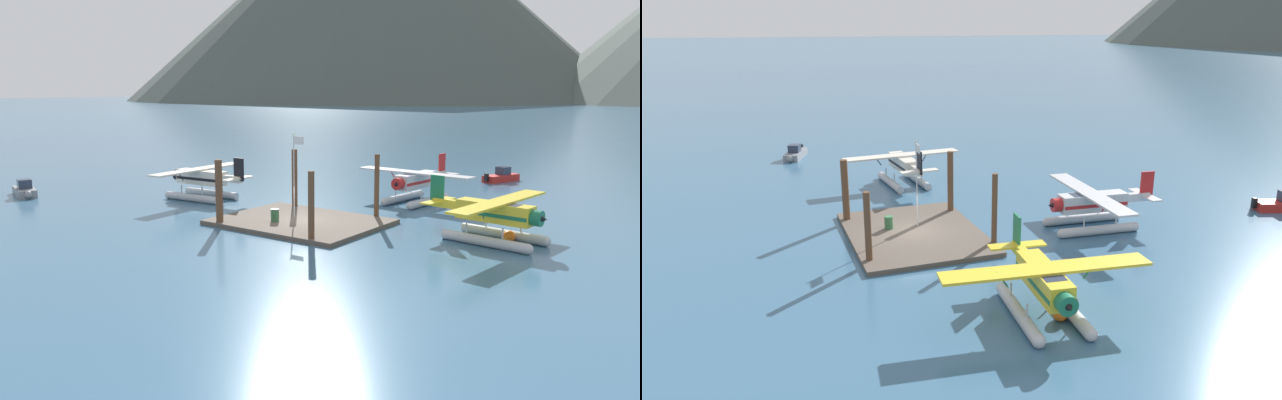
{
  "view_description": "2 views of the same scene",
  "coord_description": "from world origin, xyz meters",
  "views": [
    {
      "loc": [
        25.93,
        -33.22,
        9.46
      ],
      "look_at": [
        1.4,
        0.45,
        1.81
      ],
      "focal_mm": 34.09,
      "sensor_mm": 36.0,
      "label": 1
    },
    {
      "loc": [
        35.74,
        -9.7,
        13.8
      ],
      "look_at": [
        -1.74,
        4.11,
        1.58
      ],
      "focal_mm": 32.58,
      "sensor_mm": 36.0,
      "label": 2
    }
  ],
  "objects": [
    {
      "name": "ground_plane",
      "position": [
        0.0,
        0.0,
        0.0
      ],
      "size": [
        1200.0,
        1200.0,
        0.0
      ],
      "primitive_type": "plane",
      "color": "#38607F"
    },
    {
      "name": "piling_near_left",
      "position": [
        -4.16,
        -3.82,
        2.33
      ],
      "size": [
        0.5,
        0.5,
        4.65
      ],
      "primitive_type": "cylinder",
      "color": "brown",
      "rests_on": "ground"
    },
    {
      "name": "piling_far_right",
      "position": [
        3.69,
        4.31,
        2.41
      ],
      "size": [
        0.36,
        0.36,
        4.83
      ],
      "primitive_type": "cylinder",
      "color": "brown",
      "rests_on": "ground"
    },
    {
      "name": "piling_far_left",
      "position": [
        -3.57,
        3.87,
        2.4
      ],
      "size": [
        0.45,
        0.45,
        4.79
      ],
      "primitive_type": "cylinder",
      "color": "brown",
      "rests_on": "ground"
    },
    {
      "name": "flagpole",
      "position": [
        -0.87,
        0.56,
        4.04
      ],
      "size": [
        0.95,
        0.1,
        6.01
      ],
      "color": "silver",
      "rests_on": "dock_platform"
    },
    {
      "name": "seaplane_cream_port_fwd",
      "position": [
        -12.92,
        2.68,
        1.58
      ],
      "size": [
        7.97,
        10.47,
        3.84
      ],
      "color": "#B7BABF",
      "rests_on": "ground"
    },
    {
      "name": "fuel_drum",
      "position": [
        -1.12,
        -1.46,
        0.74
      ],
      "size": [
        0.62,
        0.62,
        0.88
      ],
      "color": "#33663D",
      "rests_on": "dock_platform"
    },
    {
      "name": "mooring_buoy",
      "position": [
        13.8,
        3.44,
        0.39
      ],
      "size": [
        0.77,
        0.77,
        0.77
      ],
      "primitive_type": "sphere",
      "color": "orange",
      "rests_on": "ground"
    },
    {
      "name": "piling_near_right",
      "position": [
        3.84,
        -3.83,
        2.25
      ],
      "size": [
        0.4,
        0.4,
        4.5
      ],
      "primitive_type": "cylinder",
      "color": "brown",
      "rests_on": "ground"
    },
    {
      "name": "boat_grey_open_sw",
      "position": [
        -27.05,
        -5.47,
        0.49
      ],
      "size": [
        4.67,
        2.86,
        1.5
      ],
      "color": "gray",
      "rests_on": "ground"
    },
    {
      "name": "seaplane_silver_bow_right",
      "position": [
        2.92,
        11.99,
        1.58
      ],
      "size": [
        10.48,
        7.97,
        3.84
      ],
      "color": "#B7BABF",
      "rests_on": "ground"
    },
    {
      "name": "seaplane_yellow_stbd_fwd",
      "position": [
        13.04,
        2.9,
        1.58
      ],
      "size": [
        7.95,
        10.49,
        3.84
      ],
      "color": "#B7BABF",
      "rests_on": "ground"
    },
    {
      "name": "dock_platform",
      "position": [
        0.0,
        0.0,
        0.15
      ],
      "size": [
        11.27,
        8.65,
        0.3
      ],
      "primitive_type": "cube",
      "color": "brown",
      "rests_on": "ground"
    }
  ]
}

